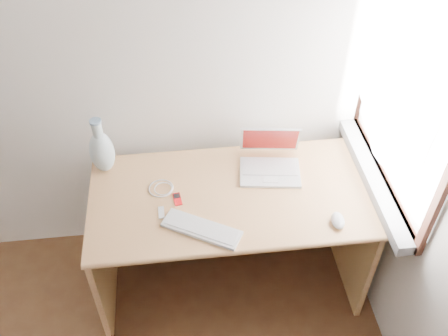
{
  "coord_description": "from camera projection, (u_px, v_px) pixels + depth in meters",
  "views": [
    {
      "loc": [
        0.71,
        -0.44,
        2.61
      ],
      "look_at": [
        0.92,
        1.35,
        0.89
      ],
      "focal_mm": 40.0,
      "sensor_mm": 36.0,
      "label": 1
    }
  ],
  "objects": [
    {
      "name": "back_wall",
      "position": [
        27.0,
        66.0,
        2.41
      ],
      "size": [
        3.5,
        0.04,
        2.6
      ],
      "primitive_type": "cube",
      "color": "white",
      "rests_on": "floor"
    },
    {
      "name": "window",
      "position": [
        401.0,
        100.0,
        2.25
      ],
      "size": [
        0.11,
        0.99,
        1.1
      ],
      "color": "white",
      "rests_on": "right_wall"
    },
    {
      "name": "external_keyboard",
      "position": [
        202.0,
        229.0,
        2.36
      ],
      "size": [
        0.39,
        0.29,
        0.02
      ],
      "rotation": [
        0.0,
        0.0,
        -0.52
      ],
      "color": "white",
      "rests_on": "desk"
    },
    {
      "name": "remote",
      "position": [
        161.0,
        212.0,
        2.45
      ],
      "size": [
        0.03,
        0.08,
        0.01
      ],
      "primitive_type": "cube",
      "rotation": [
        0.0,
        0.0,
        0.04
      ],
      "color": "white",
      "rests_on": "desk"
    },
    {
      "name": "ipod",
      "position": [
        177.0,
        199.0,
        2.51
      ],
      "size": [
        0.05,
        0.09,
        0.01
      ],
      "rotation": [
        0.0,
        0.0,
        0.13
      ],
      "color": "#B90C11",
      "rests_on": "desk"
    },
    {
      "name": "laptop",
      "position": [
        269.0,
        161.0,
        2.65
      ],
      "size": [
        0.34,
        0.3,
        0.21
      ],
      "rotation": [
        0.0,
        0.0,
        -0.14
      ],
      "color": "white",
      "rests_on": "desk"
    },
    {
      "name": "vase",
      "position": [
        102.0,
        151.0,
        2.58
      ],
      "size": [
        0.13,
        0.13,
        0.33
      ],
      "color": "white",
      "rests_on": "desk"
    },
    {
      "name": "cable_coil",
      "position": [
        161.0,
        188.0,
        2.56
      ],
      "size": [
        0.16,
        0.16,
        0.01
      ],
      "primitive_type": "torus",
      "rotation": [
        0.0,
        0.0,
        -0.3
      ],
      "color": "white",
      "rests_on": "desk"
    },
    {
      "name": "mouse",
      "position": [
        338.0,
        220.0,
        2.39
      ],
      "size": [
        0.08,
        0.11,
        0.04
      ],
      "primitive_type": "ellipsoid",
      "rotation": [
        0.0,
        0.0,
        -0.11
      ],
      "color": "white",
      "rests_on": "desk"
    },
    {
      "name": "desk",
      "position": [
        228.0,
        210.0,
        2.76
      ],
      "size": [
        1.44,
        0.72,
        0.76
      ],
      "color": "tan",
      "rests_on": "floor"
    }
  ]
}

